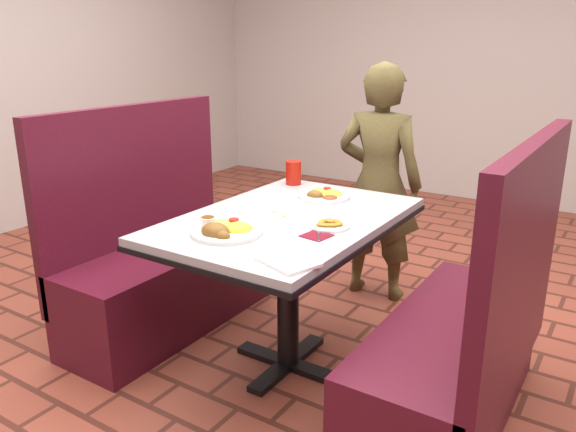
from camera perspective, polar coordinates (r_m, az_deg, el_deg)
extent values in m
plane|color=brown|center=(2.77, 0.00, -14.97)|extent=(7.00, 7.00, 0.00)
cube|color=beige|center=(5.62, 20.51, 15.41)|extent=(6.00, 0.04, 2.80)
cube|color=#A9ACAE|center=(2.46, 0.00, -0.39)|extent=(0.80, 1.20, 0.03)
cube|color=black|center=(2.47, 0.00, -1.00)|extent=(0.81, 1.21, 0.02)
cylinder|color=black|center=(2.60, 0.00, -8.29)|extent=(0.10, 0.10, 0.69)
cube|color=black|center=(2.76, 0.00, -14.71)|extent=(0.55, 0.08, 0.03)
cube|color=black|center=(2.76, 0.00, -14.71)|extent=(0.08, 0.55, 0.03)
cube|color=#511222|center=(3.09, -11.86, -7.08)|extent=(0.45, 1.20, 0.45)
cube|color=#511222|center=(3.08, -15.33, 2.01)|extent=(0.06, 1.20, 0.95)
cube|color=#511222|center=(2.39, 15.83, -15.06)|extent=(0.45, 1.20, 0.45)
cube|color=#511222|center=(2.14, 22.49, -5.46)|extent=(0.06, 1.20, 0.95)
imported|color=brown|center=(3.31, 9.22, 3.28)|extent=(0.54, 0.38, 1.38)
cylinder|color=white|center=(2.24, -6.23, -1.65)|extent=(0.28, 0.28, 0.02)
ellipsoid|color=yellow|center=(2.23, -5.05, -0.71)|extent=(0.11, 0.11, 0.05)
ellipsoid|color=#83B548|center=(2.30, -6.44, -0.44)|extent=(0.11, 0.09, 0.04)
cylinder|color=red|center=(2.29, -5.52, -0.38)|extent=(0.04, 0.04, 0.01)
ellipsoid|color=brown|center=(2.19, -7.41, -0.93)|extent=(0.12, 0.09, 0.07)
ellipsoid|color=brown|center=(2.15, -6.71, -1.58)|extent=(0.07, 0.05, 0.04)
cylinder|color=white|center=(2.27, -8.14, -0.63)|extent=(0.07, 0.07, 0.04)
cylinder|color=#603712|center=(2.27, -8.16, -0.15)|extent=(0.05, 0.05, 0.01)
cylinder|color=white|center=(2.75, 3.68, 1.99)|extent=(0.25, 0.25, 0.01)
ellipsoid|color=yellow|center=(2.75, 4.51, 2.66)|extent=(0.10, 0.10, 0.05)
ellipsoid|color=#83B548|center=(2.80, 3.33, 2.79)|extent=(0.10, 0.08, 0.03)
cylinder|color=red|center=(2.80, 4.00, 2.84)|extent=(0.04, 0.04, 0.01)
ellipsoid|color=brown|center=(2.69, 4.29, 2.10)|extent=(0.07, 0.07, 0.03)
ellipsoid|color=brown|center=(2.72, 2.76, 2.53)|extent=(0.08, 0.06, 0.05)
cylinder|color=white|center=(2.31, 4.20, -1.01)|extent=(0.17, 0.17, 0.01)
cube|color=#5E0E1B|center=(2.21, 2.92, -2.01)|extent=(0.12, 0.12, 0.00)
cube|color=silver|center=(2.20, 3.13, -2.03)|extent=(0.07, 0.10, 0.00)
cylinder|color=#AD160B|center=(3.00, 0.56, 4.41)|extent=(0.08, 0.08, 0.12)
cube|color=white|center=(1.94, 0.01, -4.63)|extent=(0.24, 0.21, 0.01)
cube|color=silver|center=(2.18, -6.17, -2.09)|extent=(0.04, 0.15, 0.00)
cube|color=#B8B7BC|center=(2.23, -7.58, -1.67)|extent=(0.09, 0.15, 0.00)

